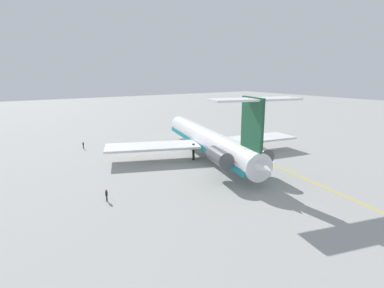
% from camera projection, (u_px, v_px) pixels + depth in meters
% --- Properties ---
extents(ground, '(355.26, 355.26, 0.00)m').
position_uv_depth(ground, '(219.00, 151.00, 71.74)').
color(ground, '#9E9E99').
extents(main_jetliner, '(48.12, 43.07, 14.23)m').
position_uv_depth(main_jetliner, '(210.00, 141.00, 64.39)').
color(main_jetliner, white).
rests_on(main_jetliner, ground).
extents(ground_crew_near_nose, '(0.36, 0.29, 1.70)m').
position_uv_depth(ground_crew_near_nose, '(83.00, 144.00, 73.23)').
color(ground_crew_near_nose, black).
rests_on(ground_crew_near_nose, ground).
extents(ground_crew_near_tail, '(0.28, 0.41, 1.76)m').
position_uv_depth(ground_crew_near_tail, '(106.00, 194.00, 43.06)').
color(ground_crew_near_tail, black).
rests_on(ground_crew_near_tail, ground).
extents(taxiway_centreline, '(93.95, 19.00, 0.01)m').
position_uv_depth(taxiway_centreline, '(240.00, 151.00, 71.69)').
color(taxiway_centreline, gold).
rests_on(taxiway_centreline, ground).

